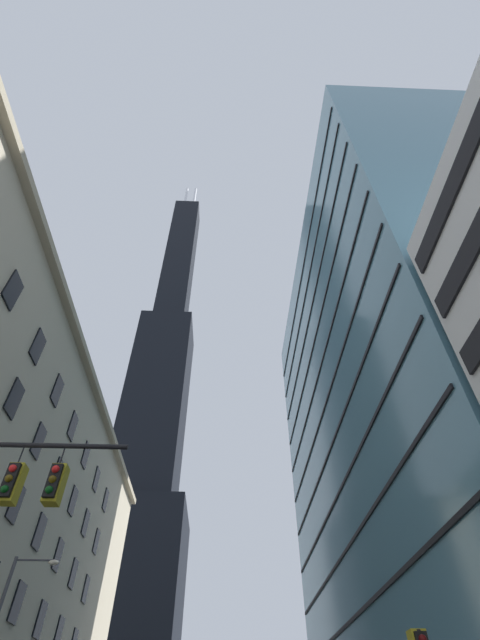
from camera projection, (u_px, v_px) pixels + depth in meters
The scene contains 2 objects.
dark_skyscraper at pixel (150, 443), 117.94m from camera, with size 24.05×24.05×205.23m.
glass_office_midrise at pixel (414, 410), 40.73m from camera, with size 17.56×41.71×48.98m.
Camera 1 is at (1.85, -9.08, 1.59)m, focal length 24.08 mm.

